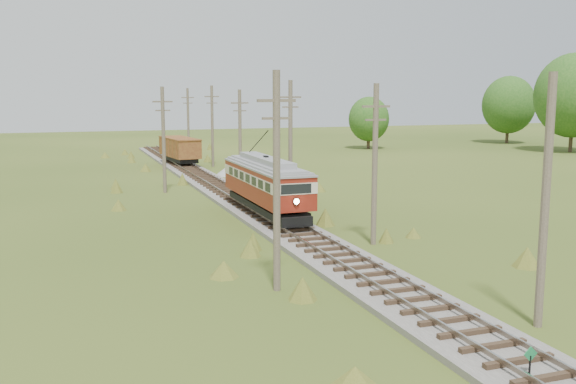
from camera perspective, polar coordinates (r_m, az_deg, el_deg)
name	(u,v)px	position (r m, az deg, el deg)	size (l,w,h in m)	color
railbed_main	(237,199)	(48.59, -4.54, -0.59)	(3.60, 96.00, 0.57)	#605B54
switch_marker	(530,361)	(19.85, 20.72, -13.90)	(0.45, 0.06, 1.08)	black
streetcar	(266,181)	(41.33, -1.96, 0.98)	(2.67, 11.48, 5.23)	black
gondola	(180,149)	(72.11, -9.61, 3.82)	(3.49, 8.22, 2.65)	black
gravel_pile	(236,169)	(63.84, -4.68, 2.07)	(3.77, 4.00, 1.37)	gray
utility_pole_r_1	(545,203)	(23.49, 21.89, -0.90)	(0.30, 0.30, 8.80)	brown
utility_pole_r_2	(375,163)	(34.31, 7.73, 2.57)	(1.60, 0.30, 8.60)	brown
utility_pole_r_3	(290,142)	(46.15, 0.22, 4.49)	(1.60, 0.30, 9.00)	brown
utility_pole_r_4	(240,135)	(58.50, -4.28, 5.08)	(1.60, 0.30, 8.40)	brown
utility_pole_r_5	(212,125)	(71.17, -6.75, 5.91)	(1.60, 0.30, 8.90)	brown
utility_pole_r_6	(188,121)	(83.86, -8.86, 6.22)	(1.60, 0.30, 8.70)	brown
utility_pole_l_a	(277,180)	(25.88, -1.02, 1.09)	(1.60, 0.30, 9.00)	brown
utility_pole_l_b	(164,139)	(53.04, -11.00, 4.67)	(1.60, 0.30, 8.60)	brown
tree_right_4	(574,95)	(96.67, 24.06, 7.84)	(10.50, 10.50, 13.53)	#38281C
tree_right_5	(509,105)	(110.11, 19.02, 7.34)	(8.40, 8.40, 10.82)	#38281C
tree_mid_b	(369,119)	(94.43, 7.19, 6.45)	(5.88, 5.88, 7.57)	#38281C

